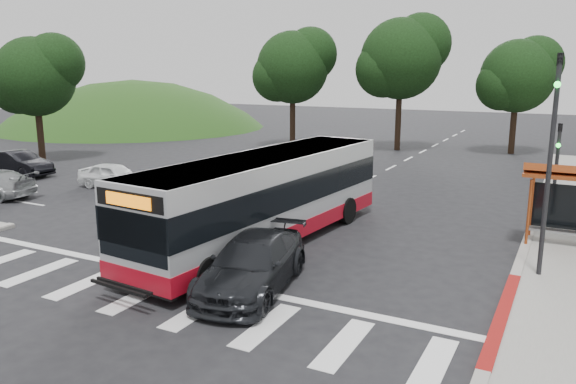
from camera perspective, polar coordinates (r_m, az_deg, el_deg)
The scene contains 16 objects.
ground at distance 19.83m, azimuth -5.16°, elevation -5.47°, with size 140.00×140.00×0.00m, color black.
curb_east at distance 24.65m, azimuth 23.68°, elevation -2.75°, with size 0.30×40.00×0.15m, color #9E9991.
curb_east_red at distance 15.17m, azimuth 20.90°, elevation -11.73°, with size 0.32×6.00×0.15m, color maroon.
hillside_nw at distance 62.64m, azimuth -15.30°, elevation 6.38°, with size 44.00×44.00×10.00m, color #194315.
crosswalk_ladder at distance 16.11m, azimuth -14.89°, elevation -10.15°, with size 18.00×2.60×0.01m, color silver.
traffic_signal_ne_tall at distance 17.53m, azimuth 25.17°, elevation 4.04°, with size 0.18×0.37×6.50m.
traffic_signal_ne_short at distance 24.65m, azimuth 25.64°, elevation 2.79°, with size 0.18×0.37×4.00m.
tree_north_a at distance 43.68m, azimuth 11.52°, elevation 13.26°, with size 6.60×6.15×10.17m.
tree_north_b at distance 44.14m, azimuth 22.38°, elevation 10.94°, with size 5.72×5.33×8.43m.
tree_north_c at distance 44.74m, azimuth 0.61°, elevation 12.66°, with size 6.16×5.74×9.30m.
tree_west_a at distance 41.31m, azimuth -24.20°, elevation 10.75°, with size 5.72×5.33×8.43m.
transit_bus at distance 19.68m, azimuth -2.31°, elevation -0.81°, with size 2.64×12.20×3.15m, color silver, non-canonical shape.
pedestrian at distance 15.97m, azimuth -15.07°, elevation -6.68°, with size 0.70×0.46×1.93m, color silver.
dark_sedan at distance 15.82m, azimuth -3.65°, elevation -7.30°, with size 2.08×5.11×1.48m, color black.
west_car_white at distance 30.56m, azimuth -17.30°, elevation 1.61°, with size 1.54×3.83×1.30m, color white.
west_car_black at distance 36.12m, azimuth -25.61°, elevation 2.65°, with size 1.52×4.37×1.44m, color black.
Camera 1 is at (10.21, -15.89, 6.06)m, focal length 35.00 mm.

